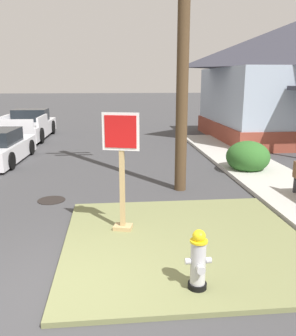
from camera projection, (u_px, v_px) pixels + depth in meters
The scene contains 10 objects.
ground_plane at pixel (65, 296), 5.17m from camera, with size 160.00×160.00×0.00m, color #3D3D3F.
grass_corner_patch at pixel (185, 241), 6.84m from camera, with size 4.57×4.43×0.08m, color olive.
sidewalk_strip at pixel (268, 177), 11.25m from camera, with size 2.20×16.91×0.12m, color #B2AFA8.
fire_hydrant at pixel (198, 261), 5.13m from camera, with size 0.38×0.34×0.91m.
stop_sign at pixel (122, 174), 7.01m from camera, with size 0.70×0.37×2.36m.
manhole_cover at pixel (51, 200), 9.25m from camera, with size 0.70×0.70×0.02m, color black.
pickup_truck_white at pixel (29, 127), 18.95m from camera, with size 2.21×5.32×1.48m.
utility_pole at pixel (184, 1), 9.00m from camera, with size 1.80×0.32×9.51m.
corner_house at pixel (295, 80), 18.23m from camera, with size 8.55×8.97×5.90m.
shrub_by_curb at pixel (248, 157), 11.96m from camera, with size 1.44×1.44×1.06m, color #2D6126.
Camera 1 is at (0.74, -4.67, 3.03)m, focal length 38.40 mm.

